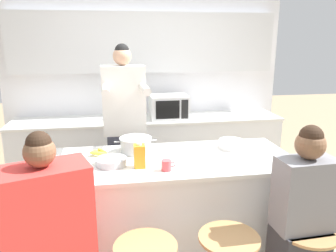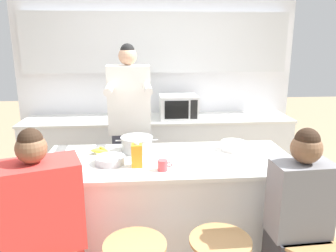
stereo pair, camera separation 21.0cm
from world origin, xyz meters
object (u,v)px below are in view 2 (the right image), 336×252
Objects in this scene: person_seated_near at (296,236)px; fruit_bowl at (110,160)px; microwave at (178,107)px; person_wrapped_blanket at (42,245)px; cooking_pot at (137,144)px; kitchen_island at (169,210)px; banana_bunch at (100,150)px; potted_plant at (130,108)px; person_cooking at (130,138)px; coffee_cup_near at (163,165)px; juice_carton at (137,155)px.

person_seated_near is 1.42m from fruit_bowl.
microwave is (0.72, 1.65, 0.08)m from fruit_bowl.
person_wrapped_blanket is 3.85× the size of cooking_pot.
kitchen_island is 1.04m from person_seated_near.
banana_bunch is 0.71× the size of potted_plant.
kitchen_island is at bearing -66.41° from person_cooking.
person_wrapped_blanket is 5.60× the size of potted_plant.
person_cooking is 7.38× the size of potted_plant.
banana_bunch is at bearing 140.69° from coffee_cup_near.
coffee_cup_near is at bearing -26.79° from juice_carton.
potted_plant reaches higher than kitchen_island.
person_seated_near is (1.61, 0.00, -0.03)m from person_wrapped_blanket.
microwave is (0.25, 1.58, 0.56)m from kitchen_island.
fruit_bowl reaches higher than banana_bunch.
banana_bunch is at bearing -120.23° from microwave.
coffee_cup_near is 1.85m from microwave.
person_wrapped_blanket is at bearing -123.36° from cooking_pot.
microwave is at bearing 100.21° from person_seated_near.
person_wrapped_blanket is 2.37m from potted_plant.
person_seated_near is 1.23m from juice_carton.
person_seated_near is 7.11× the size of juice_carton.
person_cooking reaches higher than person_seated_near.
fruit_bowl is (-0.13, -0.77, 0.05)m from person_cooking.
person_seated_near is 7.71× the size of banana_bunch.
fruit_bowl is 0.50× the size of microwave.
coffee_cup_near reaches higher than banana_bunch.
person_wrapped_blanket reaches higher than kitchen_island.
potted_plant is (0.21, 1.45, 0.07)m from banana_bunch.
microwave is at bearing -3.58° from potted_plant.
juice_carton is (0.21, -0.08, 0.06)m from fruit_bowl.
banana_bunch is at bearing -115.61° from person_cooking.
microwave is (0.59, 0.88, 0.13)m from person_cooking.
person_cooking is 0.86m from juice_carton.
kitchen_island is 0.89m from person_cooking.
banana_bunch is (-1.34, 0.84, 0.34)m from person_seated_near.
kitchen_island is 0.62m from cooking_pot.
kitchen_island is 1.46× the size of person_wrapped_blanket.
person_seated_near is at bearing -32.07° from banana_bunch.
person_cooking is at bearing 98.58° from cooking_pot.
banana_bunch is (0.27, 0.84, 0.31)m from person_wrapped_blanket.
person_seated_near is at bearing -63.63° from potted_plant.
kitchen_island is 5.61× the size of cooking_pot.
person_cooking is 1.35× the size of person_seated_near.
kitchen_island is at bearing -16.72° from banana_bunch.
cooking_pot is at bearing 113.61° from coffee_cup_near.
person_wrapped_blanket is 1.61m from person_seated_near.
cooking_pot is at bearing -83.28° from person_cooking.
cooking_pot is 1.90× the size of juice_carton.
fruit_bowl is at bearing -127.06° from cooking_pot.
kitchen_island is 1.75m from potted_plant.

